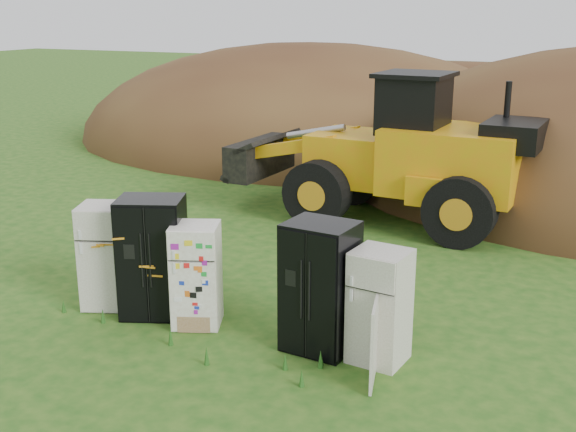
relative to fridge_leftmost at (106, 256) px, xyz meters
name	(u,v)px	position (x,y,z in m)	size (l,w,h in m)	color
ground	(234,330)	(2.38, -0.02, -0.87)	(120.00, 120.00, 0.00)	#1E4F15
fridge_leftmost	(106,256)	(0.00, 0.00, 0.00)	(0.76, 0.73, 1.73)	silver
fridge_black_side	(153,257)	(0.91, 0.02, 0.10)	(1.01, 0.80, 1.94)	black
fridge_sticker	(196,275)	(1.75, -0.04, -0.05)	(0.73, 0.67, 1.63)	white
fridge_black_right	(320,287)	(3.81, -0.03, 0.09)	(0.96, 0.80, 1.91)	black
fridge_open_door	(380,306)	(4.70, -0.04, -0.05)	(0.74, 0.68, 1.63)	silver
wheel_loader	(376,147)	(2.43, 6.78, 0.85)	(7.10, 2.88, 3.43)	orange
dirt_mound_left	(310,143)	(-2.74, 15.21, -0.87)	(17.86, 13.40, 7.24)	#452516
dirt_mound_back	(460,143)	(2.29, 17.54, -0.87)	(16.45, 10.96, 5.87)	#452516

